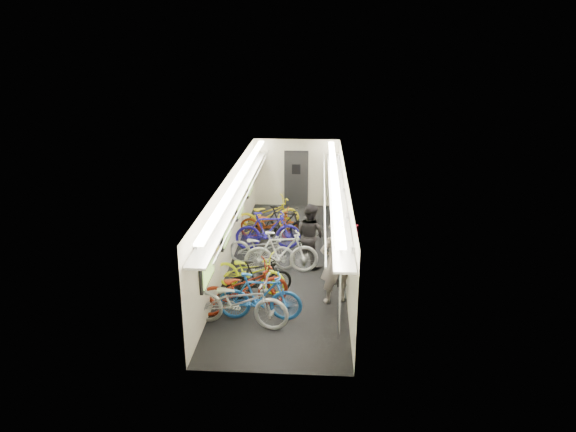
# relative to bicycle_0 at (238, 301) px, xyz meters

# --- Properties ---
(train_car_shell) EXTENTS (10.00, 10.00, 10.00)m
(train_car_shell) POSITION_rel_bicycle_0_xyz_m (0.42, 4.12, 1.10)
(train_car_shell) COLOR black
(train_car_shell) RESTS_ON ground
(bicycle_0) EXTENTS (2.22, 1.08, 1.12)m
(bicycle_0) POSITION_rel_bicycle_0_xyz_m (0.00, 0.00, 0.00)
(bicycle_0) COLOR #9D9DA1
(bicycle_0) RESTS_ON ground
(bicycle_1) EXTENTS (1.79, 0.51, 1.07)m
(bicycle_1) POSITION_rel_bicycle_0_xyz_m (0.41, 0.26, -0.02)
(bicycle_1) COLOR #1C58AA
(bicycle_1) RESTS_ON ground
(bicycle_2) EXTENTS (2.17, 1.49, 1.08)m
(bicycle_2) POSITION_rel_bicycle_0_xyz_m (-0.00, 0.64, -0.02)
(bicycle_2) COLOR maroon
(bicycle_2) RESTS_ON ground
(bicycle_3) EXTENTS (1.61, 0.99, 0.94)m
(bicycle_3) POSITION_rel_bicycle_0_xyz_m (0.28, 1.27, -0.09)
(bicycle_3) COLOR black
(bicycle_3) RESTS_ON ground
(bicycle_4) EXTENTS (1.93, 1.18, 0.96)m
(bicycle_4) POSITION_rel_bicycle_0_xyz_m (0.02, 1.60, -0.08)
(bicycle_4) COLOR #E2F216
(bicycle_4) RESTS_ON ground
(bicycle_5) EXTENTS (1.93, 0.77, 1.13)m
(bicycle_5) POSITION_rel_bicycle_0_xyz_m (0.68, 2.61, 0.01)
(bicycle_5) COLOR silver
(bicycle_5) RESTS_ON ground
(bicycle_6) EXTENTS (1.98, 1.14, 0.98)m
(bicycle_6) POSITION_rel_bicycle_0_xyz_m (0.14, 3.00, -0.07)
(bicycle_6) COLOR #9D9DA1
(bicycle_6) RESTS_ON ground
(bicycle_7) EXTENTS (1.91, 0.77, 1.11)m
(bicycle_7) POSITION_rel_bicycle_0_xyz_m (0.19, 4.18, -0.00)
(bicycle_7) COLOR navy
(bicycle_7) RESTS_ON ground
(bicycle_8) EXTENTS (1.93, 0.91, 0.97)m
(bicycle_8) POSITION_rel_bicycle_0_xyz_m (0.18, 4.94, -0.07)
(bicycle_8) COLOR maroon
(bicycle_8) RESTS_ON ground
(bicycle_9) EXTENTS (1.85, 0.98, 1.07)m
(bicycle_9) POSITION_rel_bicycle_0_xyz_m (0.57, 4.84, -0.02)
(bicycle_9) COLOR black
(bicycle_9) RESTS_ON ground
(bicycle_10) EXTENTS (2.22, 1.50, 1.10)m
(bicycle_10) POSITION_rel_bicycle_0_xyz_m (0.02, 5.55, -0.01)
(bicycle_10) COLOR gold
(bicycle_10) RESTS_ON ground
(passenger_near) EXTENTS (0.85, 0.73, 1.97)m
(passenger_near) POSITION_rel_bicycle_0_xyz_m (1.99, 1.16, 0.43)
(passenger_near) COLOR gray
(passenger_near) RESTS_ON ground
(passenger_mid) EXTENTS (1.04, 1.03, 1.70)m
(passenger_mid) POSITION_rel_bicycle_0_xyz_m (1.40, 3.13, 0.29)
(passenger_mid) COLOR black
(passenger_mid) RESTS_ON ground
(backpack) EXTENTS (0.29, 0.23, 0.38)m
(backpack) POSITION_rel_bicycle_0_xyz_m (2.42, 2.27, 0.72)
(backpack) COLOR #B31127
(backpack) RESTS_ON passenger_near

